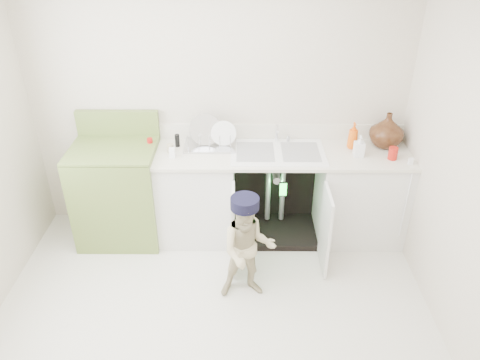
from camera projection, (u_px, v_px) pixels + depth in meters
name	position (u px, v px, depth m)	size (l,w,h in m)	color
ground	(213.00, 325.00, 3.66)	(3.50, 3.50, 0.00)	beige
room_shell	(207.00, 189.00, 3.03)	(6.00, 5.50, 1.26)	beige
counter_run	(279.00, 192.00, 4.46)	(2.44, 1.02, 1.22)	white
avocado_stove	(119.00, 191.00, 4.43)	(0.77, 0.65, 1.20)	olive
repair_worker	(248.00, 248.00, 3.72)	(0.58, 0.71, 0.94)	#BEB289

